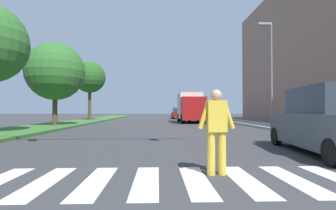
{
  "coord_description": "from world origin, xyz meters",
  "views": [
    {
      "loc": [
        -0.24,
        1.37,
        1.28
      ],
      "look_at": [
        0.24,
        13.9,
        1.53
      ],
      "focal_mm": 27.7,
      "sensor_mm": 36.0,
      "label": 1
    }
  ],
  "objects_px": {
    "traffic_light_gantry": "(35,5)",
    "truck_box_delivery": "(190,107)",
    "tree_distant": "(90,78)",
    "suv_crossing": "(329,122)",
    "sedan_distant": "(178,114)",
    "sedan_midblock": "(194,115)",
    "tree_far": "(55,72)",
    "pedestrian_performer": "(216,128)",
    "street_lamp_right": "(270,64)"
  },
  "relations": [
    {
      "from": "traffic_light_gantry",
      "to": "tree_distant",
      "type": "bearing_deg",
      "value": 101.0
    },
    {
      "from": "tree_far",
      "to": "pedestrian_performer",
      "type": "distance_m",
      "value": 17.91
    },
    {
      "from": "tree_distant",
      "to": "sedan_midblock",
      "type": "bearing_deg",
      "value": -13.16
    },
    {
      "from": "suv_crossing",
      "to": "sedan_distant",
      "type": "relative_size",
      "value": 1.16
    },
    {
      "from": "suv_crossing",
      "to": "sedan_distant",
      "type": "distance_m",
      "value": 31.71
    },
    {
      "from": "suv_crossing",
      "to": "sedan_distant",
      "type": "height_order",
      "value": "suv_crossing"
    },
    {
      "from": "pedestrian_performer",
      "to": "traffic_light_gantry",
      "type": "bearing_deg",
      "value": 151.6
    },
    {
      "from": "sedan_distant",
      "to": "tree_distant",
      "type": "bearing_deg",
      "value": -145.86
    },
    {
      "from": "tree_distant",
      "to": "truck_box_delivery",
      "type": "height_order",
      "value": "tree_distant"
    },
    {
      "from": "tree_distant",
      "to": "sedan_distant",
      "type": "relative_size",
      "value": 1.69
    },
    {
      "from": "traffic_light_gantry",
      "to": "truck_box_delivery",
      "type": "height_order",
      "value": "traffic_light_gantry"
    },
    {
      "from": "truck_box_delivery",
      "to": "tree_far",
      "type": "bearing_deg",
      "value": -149.37
    },
    {
      "from": "suv_crossing",
      "to": "truck_box_delivery",
      "type": "xyz_separation_m",
      "value": [
        -1.64,
        19.45,
        0.7
      ]
    },
    {
      "from": "street_lamp_right",
      "to": "suv_crossing",
      "type": "bearing_deg",
      "value": -105.78
    },
    {
      "from": "tree_far",
      "to": "pedestrian_performer",
      "type": "xyz_separation_m",
      "value": [
        9.08,
        -15.07,
        -3.33
      ]
    },
    {
      "from": "truck_box_delivery",
      "to": "suv_crossing",
      "type": "bearing_deg",
      "value": -85.19
    },
    {
      "from": "tree_far",
      "to": "traffic_light_gantry",
      "type": "xyz_separation_m",
      "value": [
        4.3,
        -12.49,
        0.12
      ]
    },
    {
      "from": "tree_distant",
      "to": "sedan_distant",
      "type": "distance_m",
      "value": 14.32
    },
    {
      "from": "traffic_light_gantry",
      "to": "sedan_distant",
      "type": "bearing_deg",
      "value": 78.02
    },
    {
      "from": "traffic_light_gantry",
      "to": "truck_box_delivery",
      "type": "xyz_separation_m",
      "value": [
        6.99,
        19.18,
        -2.75
      ]
    },
    {
      "from": "pedestrian_performer",
      "to": "tree_far",
      "type": "bearing_deg",
      "value": 121.05
    },
    {
      "from": "tree_distant",
      "to": "traffic_light_gantry",
      "type": "bearing_deg",
      "value": -79.0
    },
    {
      "from": "traffic_light_gantry",
      "to": "sedan_distant",
      "type": "relative_size",
      "value": 2.3
    },
    {
      "from": "tree_far",
      "to": "pedestrian_performer",
      "type": "bearing_deg",
      "value": -58.95
    },
    {
      "from": "truck_box_delivery",
      "to": "sedan_distant",
      "type": "bearing_deg",
      "value": 91.59
    },
    {
      "from": "sedan_distant",
      "to": "suv_crossing",
      "type": "bearing_deg",
      "value": -86.42
    },
    {
      "from": "street_lamp_right",
      "to": "pedestrian_performer",
      "type": "bearing_deg",
      "value": -117.66
    },
    {
      "from": "sedan_midblock",
      "to": "tree_far",
      "type": "bearing_deg",
      "value": -144.73
    },
    {
      "from": "tree_distant",
      "to": "traffic_light_gantry",
      "type": "height_order",
      "value": "tree_distant"
    },
    {
      "from": "traffic_light_gantry",
      "to": "truck_box_delivery",
      "type": "bearing_deg",
      "value": 69.97
    },
    {
      "from": "traffic_light_gantry",
      "to": "pedestrian_performer",
      "type": "bearing_deg",
      "value": -28.4
    },
    {
      "from": "tree_far",
      "to": "sedan_distant",
      "type": "bearing_deg",
      "value": 59.87
    },
    {
      "from": "traffic_light_gantry",
      "to": "sedan_midblock",
      "type": "relative_size",
      "value": 2.25
    },
    {
      "from": "truck_box_delivery",
      "to": "street_lamp_right",
      "type": "bearing_deg",
      "value": -60.84
    },
    {
      "from": "tree_distant",
      "to": "traffic_light_gantry",
      "type": "relative_size",
      "value": 0.74
    },
    {
      "from": "street_lamp_right",
      "to": "sedan_distant",
      "type": "relative_size",
      "value": 1.82
    },
    {
      "from": "suv_crossing",
      "to": "sedan_midblock",
      "type": "relative_size",
      "value": 1.13
    },
    {
      "from": "sedan_distant",
      "to": "truck_box_delivery",
      "type": "xyz_separation_m",
      "value": [
        0.34,
        -12.19,
        0.86
      ]
    },
    {
      "from": "traffic_light_gantry",
      "to": "pedestrian_performer",
      "type": "distance_m",
      "value": 6.43
    },
    {
      "from": "tree_distant",
      "to": "truck_box_delivery",
      "type": "bearing_deg",
      "value": -21.41
    },
    {
      "from": "pedestrian_performer",
      "to": "sedan_distant",
      "type": "bearing_deg",
      "value": 86.83
    },
    {
      "from": "traffic_light_gantry",
      "to": "suv_crossing",
      "type": "bearing_deg",
      "value": -1.83
    },
    {
      "from": "street_lamp_right",
      "to": "suv_crossing",
      "type": "height_order",
      "value": "street_lamp_right"
    },
    {
      "from": "sedan_midblock",
      "to": "pedestrian_performer",
      "type": "bearing_deg",
      "value": -96.77
    },
    {
      "from": "street_lamp_right",
      "to": "truck_box_delivery",
      "type": "bearing_deg",
      "value": 119.16
    },
    {
      "from": "street_lamp_right",
      "to": "tree_far",
      "type": "bearing_deg",
      "value": 173.58
    },
    {
      "from": "tree_distant",
      "to": "sedan_midblock",
      "type": "distance_m",
      "value": 13.27
    },
    {
      "from": "tree_far",
      "to": "traffic_light_gantry",
      "type": "height_order",
      "value": "tree_far"
    },
    {
      "from": "pedestrian_performer",
      "to": "sedan_distant",
      "type": "relative_size",
      "value": 0.41
    },
    {
      "from": "tree_far",
      "to": "traffic_light_gantry",
      "type": "relative_size",
      "value": 0.67
    }
  ]
}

